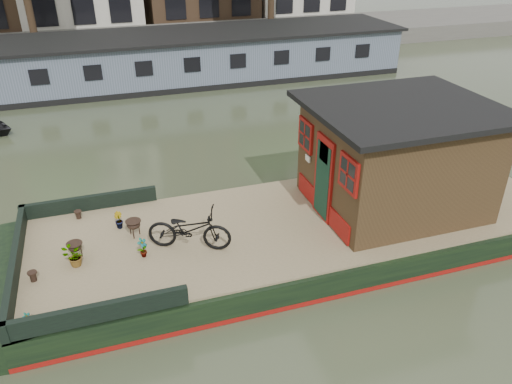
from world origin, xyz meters
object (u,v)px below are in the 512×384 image
object	(u,v)px
bicycle	(189,229)
potted_plant_a	(143,248)
cabin	(396,156)
brazier_rear	(76,251)
brazier_front	(134,228)

from	to	relation	value
bicycle	potted_plant_a	bearing A→B (deg)	115.52
cabin	bicycle	size ratio (longest dim) A/B	2.36
cabin	potted_plant_a	distance (m)	5.86
potted_plant_a	brazier_rear	world-z (taller)	potted_plant_a
potted_plant_a	brazier_rear	xyz separation A→B (m)	(-1.26, 0.36, -0.04)
cabin	potted_plant_a	bearing A→B (deg)	-176.74
brazier_rear	bicycle	bearing A→B (deg)	-8.69
bicycle	potted_plant_a	distance (m)	0.97
cabin	brazier_rear	bearing A→B (deg)	179.71
potted_plant_a	brazier_front	bearing A→B (deg)	96.05
cabin	potted_plant_a	xyz separation A→B (m)	(-5.76, -0.33, -1.02)
cabin	bicycle	world-z (taller)	cabin
cabin	potted_plant_a	size ratio (longest dim) A/B	9.40
bicycle	brazier_rear	size ratio (longest dim) A/B	4.77
potted_plant_a	brazier_front	world-z (taller)	potted_plant_a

